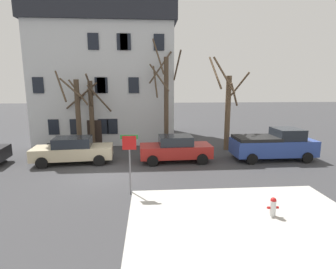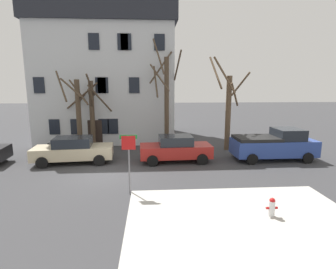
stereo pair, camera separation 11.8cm
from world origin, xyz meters
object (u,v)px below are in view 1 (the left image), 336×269
Objects in this scene: building_main at (108,71)px; pickup_truck_blue at (273,144)px; tree_bare_mid at (91,112)px; fire_hydrant at (273,206)px; street_sign_pole at (130,153)px; tree_bare_near at (78,110)px; car_beige_sedan at (73,150)px; bicycle_leaning at (56,148)px; tree_bare_far at (165,98)px; tree_bare_end at (228,107)px; car_red_sedan at (176,149)px.

building_main is 2.28× the size of pickup_truck_blue.
tree_bare_mid is 13.25m from pickup_truck_blue.
street_sign_pole is at bearing 153.77° from fire_hydrant.
fire_hydrant is at bearing -48.79° from tree_bare_near.
building_main reaches higher than tree_bare_near.
car_beige_sedan is at bearing -95.23° from tree_bare_mid.
car_beige_sedan is (0.36, -3.13, -2.19)m from tree_bare_near.
tree_bare_near is 3.15m from bicycle_leaning.
street_sign_pole is at bearing -104.08° from tree_bare_far.
tree_bare_far reaches higher than pickup_truck_blue.
building_main is at bearing 75.16° from tree_bare_near.
street_sign_pole is (3.87, -5.14, 1.07)m from car_beige_sedan.
tree_bare_near is at bearing 131.21° from fire_hydrant.
tree_bare_mid is 14.83m from fire_hydrant.
tree_bare_end reaches higher than tree_bare_near.
bicycle_leaning is (-8.37, 2.71, -0.47)m from car_red_sedan.
tree_bare_end is 10.41m from street_sign_pole.
tree_bare_end is at bearing -31.92° from building_main.
tree_bare_end reaches higher than car_beige_sedan.
tree_bare_far is at bearing 97.03° from car_red_sedan.
bicycle_leaning is at bearing 169.80° from pickup_truck_blue.
car_red_sedan reaches higher than fire_hydrant.
tree_bare_end is (10.17, -1.22, 0.39)m from tree_bare_mid.
pickup_truck_blue reaches higher than car_red_sedan.
car_beige_sedan is (-1.10, -8.62, -5.25)m from building_main.
tree_bare_near is 8.26× the size of fire_hydrant.
pickup_truck_blue is (6.45, 0.04, 0.15)m from car_red_sedan.
tree_bare_near is at bearing 18.70° from bicycle_leaning.
building_main is at bearing 81.07° from tree_bare_mid.
building_main reaches higher than tree_bare_end.
car_red_sedan is (0.42, -3.40, -3.07)m from tree_bare_far.
car_red_sedan reaches higher than car_beige_sedan.
building_main reaches higher than pickup_truck_blue.
car_beige_sedan is at bearing 179.61° from pickup_truck_blue.
car_red_sedan is (-4.14, -2.87, -2.37)m from tree_bare_end.
fire_hydrant is at bearing -115.69° from pickup_truck_blue.
car_beige_sedan is 6.40m from car_red_sedan.
bicycle_leaning is (-1.97, 2.58, -0.45)m from car_beige_sedan.
fire_hydrant is (-3.68, -7.66, -0.50)m from pickup_truck_blue.
tree_bare_mid reaches higher than pickup_truck_blue.
bicycle_leaning is (-11.13, 10.32, -0.12)m from fire_hydrant.
street_sign_pole is (2.77, -13.76, -4.18)m from building_main.
pickup_truck_blue is (12.48, -4.05, -1.83)m from tree_bare_mid.
tree_bare_far is at bearing 153.94° from pickup_truck_blue.
building_main is 2.26× the size of tree_bare_mid.
building_main is 8.86m from bicycle_leaning.
building_main is 14.64m from street_sign_pole.
pickup_truck_blue is at bearing 0.40° from car_red_sedan.
pickup_truck_blue reaches higher than car_beige_sedan.
car_beige_sedan is 12.00m from fire_hydrant.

